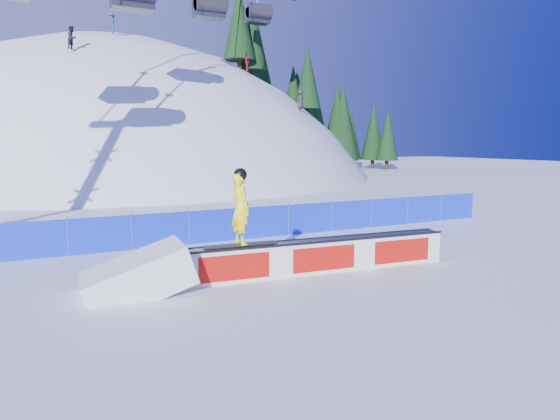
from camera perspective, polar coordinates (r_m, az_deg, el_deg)
name	(u,v)px	position (r m, az deg, el deg)	size (l,w,h in m)	color
ground	(328,262)	(15.36, 5.53, -5.97)	(160.00, 160.00, 0.00)	white
snow_hill	(122,340)	(59.28, -17.63, -13.95)	(64.00, 64.00, 64.00)	white
treeline	(326,96)	(61.24, 5.24, 12.86)	(25.15, 13.01, 20.44)	#342014
safety_fence	(266,222)	(19.12, -1.66, -1.35)	(22.05, 0.05, 1.30)	#102EDB
rail_box	(320,256)	(14.11, 4.61, -5.25)	(7.96, 1.17, 0.95)	silver
snow_ramp	(139,292)	(12.85, -15.85, -9.02)	(2.52, 1.68, 0.94)	white
snowboarder	(241,208)	(12.97, -4.53, 0.25)	(1.96, 0.73, 2.03)	black
distant_skiers	(175,52)	(44.67, -11.92, 17.25)	(19.51, 7.50, 7.93)	black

